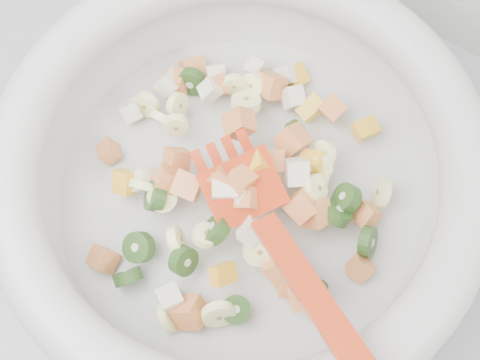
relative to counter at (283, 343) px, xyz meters
The scene contains 2 objects.
counter is the anchor object (origin of this frame).
mixing_bowl 0.52m from the counter, 169.94° to the left, with size 0.42×0.41×0.16m.
Camera 1 is at (0.03, 1.28, 1.48)m, focal length 50.00 mm.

